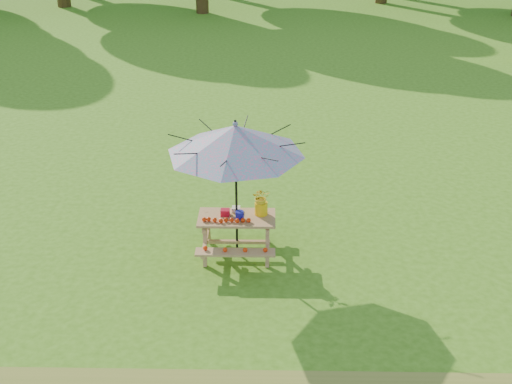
{
  "coord_description": "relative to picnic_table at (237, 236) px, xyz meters",
  "views": [
    {
      "loc": [
        -1.28,
        -8.25,
        5.37
      ],
      "look_at": [
        -1.44,
        0.5,
        1.1
      ],
      "focal_mm": 45.0,
      "sensor_mm": 36.0,
      "label": 1
    }
  ],
  "objects": [
    {
      "name": "patio_umbrella",
      "position": [
        0.0,
        0.0,
        1.62
      ],
      "size": [
        2.35,
        2.35,
        2.25
      ],
      "color": "black",
      "rests_on": "ground"
    },
    {
      "name": "ground",
      "position": [
        1.74,
        -0.5,
        -0.33
      ],
      "size": [
        120.0,
        120.0,
        0.0
      ],
      "primitive_type": "plane",
      "color": "#3D6D14",
      "rests_on": "ground"
    },
    {
      "name": "picnic_table",
      "position": [
        0.0,
        0.0,
        0.0
      ],
      "size": [
        1.2,
        1.32,
        0.67
      ],
      "color": "#A5764A",
      "rests_on": "ground"
    },
    {
      "name": "produce_bins",
      "position": [
        -0.04,
        0.03,
        0.4
      ],
      "size": [
        0.37,
        0.39,
        0.13
      ],
      "color": "#AB0D25",
      "rests_on": "picnic_table"
    },
    {
      "name": "tomatoes_row",
      "position": [
        -0.15,
        -0.18,
        0.38
      ],
      "size": [
        0.77,
        0.13,
        0.07
      ],
      "primitive_type": null,
      "color": "red",
      "rests_on": "picnic_table"
    },
    {
      "name": "flower_bucket",
      "position": [
        0.38,
        0.1,
        0.58
      ],
      "size": [
        0.29,
        0.26,
        0.45
      ],
      "color": "yellow",
      "rests_on": "picnic_table"
    }
  ]
}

